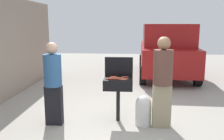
{
  "coord_description": "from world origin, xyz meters",
  "views": [
    {
      "loc": [
        0.34,
        -4.83,
        2.04
      ],
      "look_at": [
        -0.1,
        0.69,
        1.0
      ],
      "focal_mm": 39.91,
      "sensor_mm": 36.0,
      "label": 1
    }
  ],
  "objects_px": {
    "hot_dog_3": "(113,77)",
    "hot_dog_11": "(110,78)",
    "hot_dog_12": "(122,79)",
    "person_right": "(163,79)",
    "hot_dog_8": "(125,79)",
    "hot_dog_0": "(111,79)",
    "hot_dog_5": "(120,78)",
    "hot_dog_6": "(117,79)",
    "hot_dog_7": "(113,77)",
    "parked_minivan": "(166,50)",
    "hot_dog_2": "(123,80)",
    "hot_dog_10": "(114,78)",
    "hot_dog_9": "(109,79)",
    "propane_tank": "(143,110)",
    "bbq_grill": "(118,85)",
    "hot_dog_1": "(114,77)",
    "hot_dog_4": "(125,77)",
    "person_left": "(53,81)"
  },
  "relations": [
    {
      "from": "hot_dog_11",
      "to": "hot_dog_7",
      "type": "bearing_deg",
      "value": 60.88
    },
    {
      "from": "hot_dog_5",
      "to": "hot_dog_9",
      "type": "relative_size",
      "value": 1.0
    },
    {
      "from": "hot_dog_7",
      "to": "hot_dog_3",
      "type": "bearing_deg",
      "value": 93.06
    },
    {
      "from": "hot_dog_10",
      "to": "propane_tank",
      "type": "xyz_separation_m",
      "value": [
        0.61,
        -0.22,
        -0.61
      ]
    },
    {
      "from": "propane_tank",
      "to": "person_left",
      "type": "bearing_deg",
      "value": -177.09
    },
    {
      "from": "bbq_grill",
      "to": "hot_dog_1",
      "type": "xyz_separation_m",
      "value": [
        -0.09,
        0.05,
        0.16
      ]
    },
    {
      "from": "hot_dog_3",
      "to": "hot_dog_9",
      "type": "xyz_separation_m",
      "value": [
        -0.08,
        -0.22,
        0.0
      ]
    },
    {
      "from": "bbq_grill",
      "to": "hot_dog_4",
      "type": "xyz_separation_m",
      "value": [
        0.14,
        0.11,
        0.16
      ]
    },
    {
      "from": "bbq_grill",
      "to": "hot_dog_11",
      "type": "distance_m",
      "value": 0.23
    },
    {
      "from": "hot_dog_9",
      "to": "hot_dog_11",
      "type": "height_order",
      "value": "same"
    },
    {
      "from": "hot_dog_9",
      "to": "propane_tank",
      "type": "xyz_separation_m",
      "value": [
        0.71,
        -0.1,
        -0.61
      ]
    },
    {
      "from": "bbq_grill",
      "to": "parked_minivan",
      "type": "relative_size",
      "value": 0.21
    },
    {
      "from": "hot_dog_5",
      "to": "hot_dog_8",
      "type": "xyz_separation_m",
      "value": [
        0.1,
        -0.1,
        0.0
      ]
    },
    {
      "from": "hot_dog_4",
      "to": "parked_minivan",
      "type": "relative_size",
      "value": 0.03
    },
    {
      "from": "hot_dog_5",
      "to": "parked_minivan",
      "type": "xyz_separation_m",
      "value": [
        1.56,
        4.7,
        0.1
      ]
    },
    {
      "from": "hot_dog_3",
      "to": "hot_dog_11",
      "type": "height_order",
      "value": "same"
    },
    {
      "from": "hot_dog_10",
      "to": "hot_dog_2",
      "type": "bearing_deg",
      "value": -39.86
    },
    {
      "from": "hot_dog_8",
      "to": "hot_dog_10",
      "type": "bearing_deg",
      "value": 157.51
    },
    {
      "from": "hot_dog_8",
      "to": "propane_tank",
      "type": "distance_m",
      "value": 0.72
    },
    {
      "from": "hot_dog_8",
      "to": "hot_dog_0",
      "type": "bearing_deg",
      "value": 177.76
    },
    {
      "from": "bbq_grill",
      "to": "hot_dog_1",
      "type": "distance_m",
      "value": 0.19
    },
    {
      "from": "hot_dog_1",
      "to": "parked_minivan",
      "type": "relative_size",
      "value": 0.03
    },
    {
      "from": "hot_dog_12",
      "to": "hot_dog_2",
      "type": "bearing_deg",
      "value": -62.26
    },
    {
      "from": "bbq_grill",
      "to": "hot_dog_0",
      "type": "bearing_deg",
      "value": -155.7
    },
    {
      "from": "person_left",
      "to": "hot_dog_10",
      "type": "bearing_deg",
      "value": 18.23
    },
    {
      "from": "hot_dog_8",
      "to": "person_right",
      "type": "relative_size",
      "value": 0.07
    },
    {
      "from": "hot_dog_3",
      "to": "person_right",
      "type": "height_order",
      "value": "person_right"
    },
    {
      "from": "person_right",
      "to": "hot_dog_11",
      "type": "bearing_deg",
      "value": -21.04
    },
    {
      "from": "hot_dog_11",
      "to": "hot_dog_12",
      "type": "bearing_deg",
      "value": -20.36
    },
    {
      "from": "person_left",
      "to": "hot_dog_0",
      "type": "bearing_deg",
      "value": 14.91
    },
    {
      "from": "hot_dog_2",
      "to": "hot_dog_12",
      "type": "height_order",
      "value": "same"
    },
    {
      "from": "parked_minivan",
      "to": "hot_dog_11",
      "type": "bearing_deg",
      "value": 71.18
    },
    {
      "from": "hot_dog_1",
      "to": "hot_dog_6",
      "type": "distance_m",
      "value": 0.15
    },
    {
      "from": "hot_dog_5",
      "to": "hot_dog_6",
      "type": "relative_size",
      "value": 1.0
    },
    {
      "from": "hot_dog_3",
      "to": "person_right",
      "type": "xyz_separation_m",
      "value": [
        0.99,
        -0.36,
        0.05
      ]
    },
    {
      "from": "hot_dog_4",
      "to": "hot_dog_6",
      "type": "height_order",
      "value": "same"
    },
    {
      "from": "hot_dog_6",
      "to": "parked_minivan",
      "type": "height_order",
      "value": "parked_minivan"
    },
    {
      "from": "hot_dog_2",
      "to": "hot_dog_3",
      "type": "xyz_separation_m",
      "value": [
        -0.21,
        0.27,
        0.0
      ]
    },
    {
      "from": "hot_dog_4",
      "to": "person_left",
      "type": "bearing_deg",
      "value": -164.43
    },
    {
      "from": "hot_dog_7",
      "to": "parked_minivan",
      "type": "relative_size",
      "value": 0.03
    },
    {
      "from": "hot_dog_9",
      "to": "person_left",
      "type": "distance_m",
      "value": 1.12
    },
    {
      "from": "hot_dog_8",
      "to": "hot_dog_5",
      "type": "bearing_deg",
      "value": 137.11
    },
    {
      "from": "hot_dog_1",
      "to": "hot_dog_2",
      "type": "bearing_deg",
      "value": -46.07
    },
    {
      "from": "hot_dog_5",
      "to": "hot_dog_11",
      "type": "relative_size",
      "value": 1.0
    },
    {
      "from": "hot_dog_10",
      "to": "hot_dog_3",
      "type": "bearing_deg",
      "value": 100.48
    },
    {
      "from": "hot_dog_3",
      "to": "hot_dog_10",
      "type": "distance_m",
      "value": 0.11
    },
    {
      "from": "hot_dog_2",
      "to": "parked_minivan",
      "type": "distance_m",
      "value": 5.09
    },
    {
      "from": "hot_dog_12",
      "to": "hot_dog_3",
      "type": "bearing_deg",
      "value": 129.72
    },
    {
      "from": "hot_dog_1",
      "to": "hot_dog_5",
      "type": "xyz_separation_m",
      "value": [
        0.13,
        -0.04,
        0.0
      ]
    },
    {
      "from": "hot_dog_6",
      "to": "hot_dog_2",
      "type": "bearing_deg",
      "value": -23.37
    }
  ]
}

